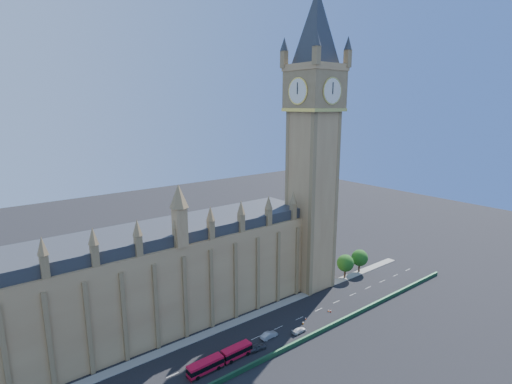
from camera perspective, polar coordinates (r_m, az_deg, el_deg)
ground at (r=109.71m, az=-1.80°, el=-20.80°), size 400.00×400.00×0.00m
palace_westminster at (r=110.61m, az=-19.78°, el=-13.07°), size 120.00×20.00×28.00m
elizabeth_tower at (r=127.73m, az=8.23°, el=9.78°), size 20.59×20.59×105.00m
bridge_parapet at (r=103.49m, az=1.40°, el=-22.66°), size 160.00×0.60×1.20m
kerb_north at (r=116.31m, az=-4.73°, el=-18.70°), size 160.00×3.00×0.16m
tree_east_near at (r=146.22m, az=12.68°, el=-9.80°), size 6.00×6.00×8.50m
tree_east_far at (r=152.14m, az=14.62°, el=-9.01°), size 6.00×6.00×8.50m
red_bus at (r=101.90m, az=-5.10°, el=-22.70°), size 17.15×2.97×2.91m
car_grey at (r=106.78m, az=0.13°, el=-21.30°), size 4.94×2.40×1.62m
car_silver at (r=111.37m, az=1.88°, el=-19.75°), size 5.00×1.86×1.63m
car_white at (r=114.17m, az=6.16°, el=-19.05°), size 4.44×1.93×1.27m
cone_a at (r=125.02m, az=10.61°, el=-16.37°), size 0.60×0.60×0.73m
cone_b at (r=120.35m, az=7.10°, el=-17.48°), size 0.53×0.53×0.63m
cone_c at (r=125.27m, az=10.30°, el=-16.31°), size 0.47×0.47×0.68m
cone_d at (r=118.05m, az=6.73°, el=-18.07°), size 0.58×0.58×0.79m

